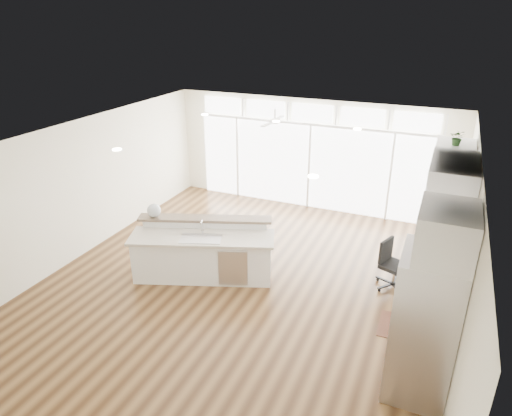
% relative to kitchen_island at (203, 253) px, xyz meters
% --- Properties ---
extents(floor, '(7.00, 8.00, 0.02)m').
position_rel_kitchen_island_xyz_m(floor, '(0.79, 0.06, -0.53)').
color(floor, '#422914').
rests_on(floor, ground).
extents(ceiling, '(7.00, 8.00, 0.02)m').
position_rel_kitchen_island_xyz_m(ceiling, '(0.79, 0.06, 2.18)').
color(ceiling, white).
rests_on(ceiling, wall_back).
extents(wall_back, '(7.00, 0.04, 2.70)m').
position_rel_kitchen_island_xyz_m(wall_back, '(0.79, 4.06, 0.83)').
color(wall_back, white).
rests_on(wall_back, floor).
extents(wall_front, '(7.00, 0.04, 2.70)m').
position_rel_kitchen_island_xyz_m(wall_front, '(0.79, -3.94, 0.83)').
color(wall_front, white).
rests_on(wall_front, floor).
extents(wall_left, '(0.04, 8.00, 2.70)m').
position_rel_kitchen_island_xyz_m(wall_left, '(-2.71, 0.06, 0.83)').
color(wall_left, white).
rests_on(wall_left, floor).
extents(wall_right, '(0.04, 8.00, 2.70)m').
position_rel_kitchen_island_xyz_m(wall_right, '(4.29, 0.06, 0.83)').
color(wall_right, white).
rests_on(wall_right, floor).
extents(glass_wall, '(5.80, 0.06, 2.08)m').
position_rel_kitchen_island_xyz_m(glass_wall, '(0.79, 4.00, 0.53)').
color(glass_wall, white).
rests_on(glass_wall, wall_back).
extents(transom_row, '(5.90, 0.06, 0.40)m').
position_rel_kitchen_island_xyz_m(transom_row, '(0.79, 4.00, 1.86)').
color(transom_row, white).
rests_on(transom_row, wall_back).
extents(desk_window, '(0.04, 0.85, 0.85)m').
position_rel_kitchen_island_xyz_m(desk_window, '(4.25, 0.36, 1.03)').
color(desk_window, silver).
rests_on(desk_window, wall_right).
extents(ceiling_fan, '(1.16, 1.16, 0.32)m').
position_rel_kitchen_island_xyz_m(ceiling_fan, '(0.29, 2.86, 1.96)').
color(ceiling_fan, white).
rests_on(ceiling_fan, ceiling).
extents(recessed_lights, '(3.40, 3.00, 0.02)m').
position_rel_kitchen_island_xyz_m(recessed_lights, '(0.79, 0.26, 2.16)').
color(recessed_lights, white).
rests_on(recessed_lights, ceiling).
extents(oven_cabinet, '(0.64, 1.20, 2.50)m').
position_rel_kitchen_island_xyz_m(oven_cabinet, '(3.96, 1.86, 0.73)').
color(oven_cabinet, white).
rests_on(oven_cabinet, floor).
extents(desk_nook, '(0.72, 1.30, 0.76)m').
position_rel_kitchen_island_xyz_m(desk_nook, '(3.92, 0.36, -0.14)').
color(desk_nook, white).
rests_on(desk_nook, floor).
extents(upper_cabinets, '(0.64, 1.30, 0.64)m').
position_rel_kitchen_island_xyz_m(upper_cabinets, '(3.96, 0.36, 1.83)').
color(upper_cabinets, white).
rests_on(upper_cabinets, wall_right).
extents(refrigerator, '(0.76, 0.90, 2.00)m').
position_rel_kitchen_island_xyz_m(refrigerator, '(3.90, -1.29, 0.48)').
color(refrigerator, '#BCBBC0').
rests_on(refrigerator, floor).
extents(fridge_cabinet, '(0.64, 0.90, 0.60)m').
position_rel_kitchen_island_xyz_m(fridge_cabinet, '(3.96, -1.29, 1.78)').
color(fridge_cabinet, white).
rests_on(fridge_cabinet, wall_right).
extents(framed_photos, '(0.06, 0.22, 0.80)m').
position_rel_kitchen_island_xyz_m(framed_photos, '(4.25, 0.98, 0.88)').
color(framed_photos, black).
rests_on(framed_photos, wall_right).
extents(kitchen_island, '(2.79, 1.83, 1.04)m').
position_rel_kitchen_island_xyz_m(kitchen_island, '(0.00, 0.00, 0.00)').
color(kitchen_island, white).
rests_on(kitchen_island, floor).
extents(rug, '(0.98, 0.72, 0.01)m').
position_rel_kitchen_island_xyz_m(rug, '(3.73, -0.08, -0.51)').
color(rug, '#351911').
rests_on(rug, floor).
extents(office_chair, '(0.59, 0.57, 0.89)m').
position_rel_kitchen_island_xyz_m(office_chair, '(3.30, 1.03, -0.07)').
color(office_chair, black).
rests_on(office_chair, floor).
extents(fishbowl, '(0.30, 0.30, 0.26)m').
position_rel_kitchen_island_xyz_m(fishbowl, '(-1.03, 0.04, 0.65)').
color(fishbowl, silver).
rests_on(fishbowl, kitchen_island).
extents(monitor, '(0.08, 0.45, 0.37)m').
position_rel_kitchen_island_xyz_m(monitor, '(3.84, 0.36, 0.43)').
color(monitor, black).
rests_on(monitor, desk_nook).
extents(keyboard, '(0.17, 0.35, 0.02)m').
position_rel_kitchen_island_xyz_m(keyboard, '(3.67, 0.36, 0.25)').
color(keyboard, silver).
rests_on(keyboard, desk_nook).
extents(potted_plant, '(0.28, 0.30, 0.21)m').
position_rel_kitchen_island_xyz_m(potted_plant, '(3.96, 1.86, 2.09)').
color(potted_plant, '#2B5323').
rests_on(potted_plant, oven_cabinet).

